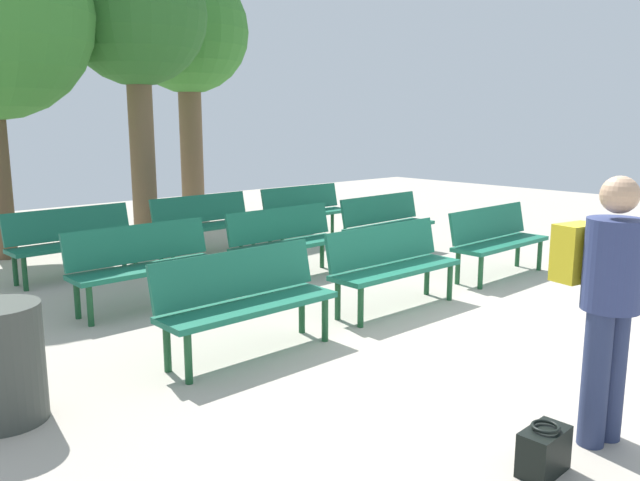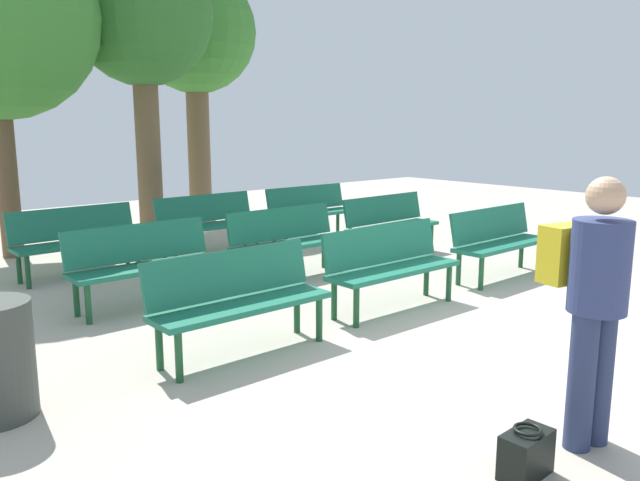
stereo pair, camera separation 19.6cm
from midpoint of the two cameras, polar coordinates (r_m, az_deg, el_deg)
The scene contains 14 objects.
ground_plane at distance 5.99m, azimuth 18.77°, elevation -8.96°, with size 24.00×24.00×0.00m, color #B2A899.
bench_r0_c0 at distance 5.42m, azimuth -6.32°, elevation -4.94°, with size 1.60×0.48×0.87m.
bench_r0_c1 at distance 6.69m, azimuth 7.10°, elevation -1.92°, with size 1.60×0.49×0.87m.
bench_r0_c2 at distance 8.33m, azimuth 16.39°, elevation 0.22°, with size 1.61×0.51×0.87m.
bench_r1_c0 at distance 6.97m, azimuth -14.81°, elevation -1.69°, with size 1.60×0.49×0.87m.
bench_r1_c1 at distance 7.99m, azimuth -2.29°, elevation 0.22°, with size 1.61×0.51×0.87m.
bench_r1_c2 at distance 9.37m, azimuth 6.86°, elevation 1.72°, with size 1.62×0.54×0.87m.
bench_r2_c0 at distance 8.58m, azimuth -20.38°, elevation 0.29°, with size 1.61×0.53×0.87m.
bench_r2_c1 at distance 9.52m, azimuth -9.37°, elevation 1.80°, with size 1.61×0.52×0.87m.
bench_r2_c2 at distance 10.64m, azimuth -0.34°, elevation 2.88°, with size 1.60×0.49×0.87m.
tree_0 at distance 10.94m, azimuth -15.17°, elevation 18.59°, with size 2.23×2.23×4.73m.
tree_1 at distance 12.81m, azimuth -10.71°, elevation 17.58°, with size 2.32×2.32×4.78m.
visitor_with_backpack at distance 4.15m, azimuth 24.50°, elevation -4.57°, with size 0.41×0.57×1.65m.
handbag at distance 3.94m, azimuth 19.45°, elevation -17.59°, with size 0.33×0.19×0.29m.
Camera 2 is at (-4.85, -2.87, 1.96)m, focal length 35.64 mm.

